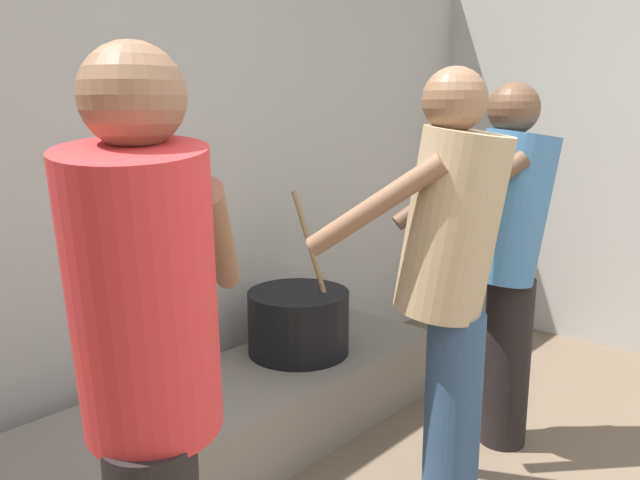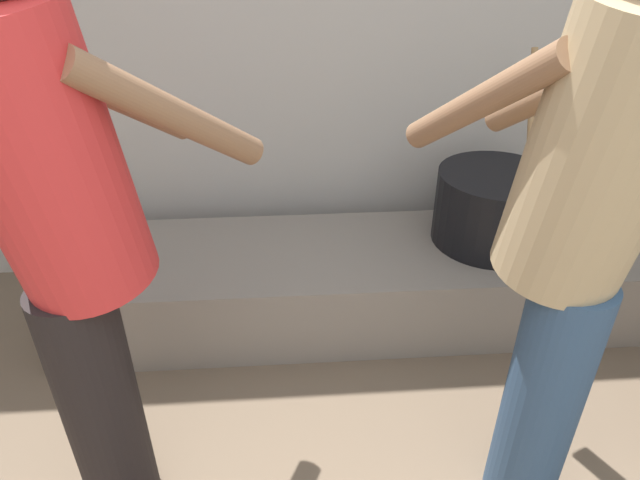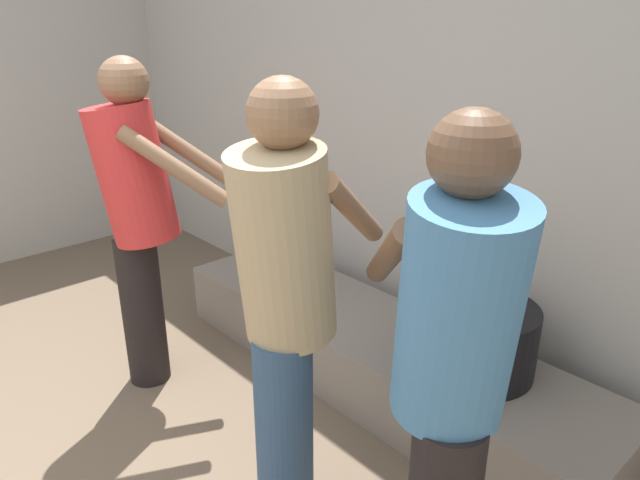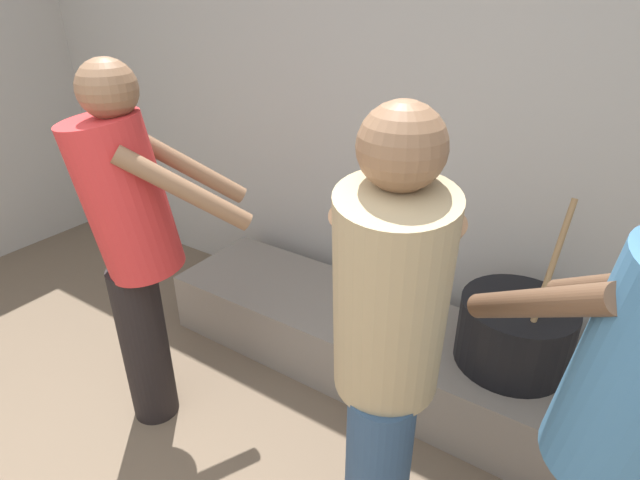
% 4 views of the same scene
% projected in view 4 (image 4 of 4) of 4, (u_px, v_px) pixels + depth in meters
% --- Properties ---
extents(block_enclosure_rear, '(5.78, 0.20, 2.33)m').
position_uv_depth(block_enclosure_rear, '(409.00, 121.00, 2.61)').
color(block_enclosure_rear, '#ADA8A0').
rests_on(block_enclosure_rear, ground_plane).
extents(hearth_ledge, '(2.41, 0.60, 0.33)m').
position_uv_depth(hearth_ledge, '(391.00, 349.00, 2.57)').
color(hearth_ledge, slate).
rests_on(hearth_ledge, ground_plane).
extents(cooking_pot_main, '(0.47, 0.47, 0.75)m').
position_uv_depth(cooking_pot_main, '(514.00, 332.00, 2.19)').
color(cooking_pot_main, black).
rests_on(cooking_pot_main, hearth_ledge).
extents(cook_in_tan_shirt, '(0.55, 0.73, 1.59)m').
position_uv_depth(cook_in_tan_shirt, '(387.00, 349.00, 1.42)').
color(cook_in_tan_shirt, navy).
rests_on(cook_in_tan_shirt, ground_plane).
extents(cook_in_red_shirt, '(0.69, 0.69, 1.58)m').
position_uv_depth(cook_in_red_shirt, '(133.00, 238.00, 2.03)').
color(cook_in_red_shirt, black).
rests_on(cook_in_red_shirt, ground_plane).
extents(cook_in_blue_shirt, '(0.71, 0.66, 1.56)m').
position_uv_depth(cook_in_blue_shirt, '(628.00, 430.00, 1.20)').
color(cook_in_blue_shirt, black).
rests_on(cook_in_blue_shirt, ground_plane).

